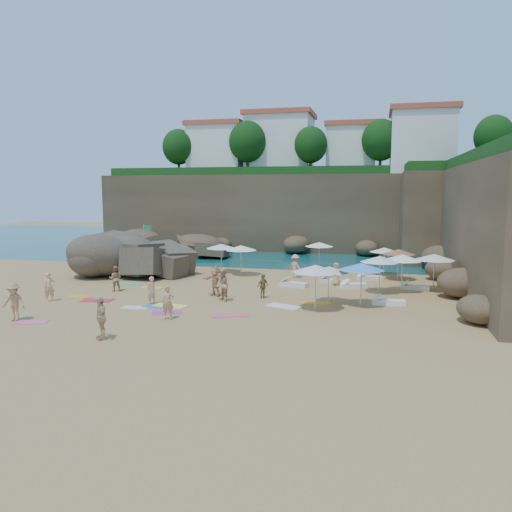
% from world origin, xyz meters
% --- Properties ---
extents(ground, '(120.00, 120.00, 0.00)m').
position_xyz_m(ground, '(0.00, 0.00, 0.00)').
color(ground, tan).
rests_on(ground, ground).
extents(seawater, '(120.00, 120.00, 0.00)m').
position_xyz_m(seawater, '(0.00, 30.00, 0.00)').
color(seawater, '#0C4751').
rests_on(seawater, ground).
extents(cliff_back, '(44.00, 8.00, 8.00)m').
position_xyz_m(cliff_back, '(2.00, 25.00, 4.00)').
color(cliff_back, brown).
rests_on(cliff_back, ground).
extents(cliff_corner, '(10.00, 12.00, 8.00)m').
position_xyz_m(cliff_corner, '(17.00, 20.00, 4.00)').
color(cliff_corner, brown).
rests_on(cliff_corner, ground).
extents(rock_promontory, '(12.00, 7.00, 2.00)m').
position_xyz_m(rock_promontory, '(-11.00, 16.00, 0.00)').
color(rock_promontory, brown).
rests_on(rock_promontory, ground).
extents(clifftop_buildings, '(28.48, 9.48, 7.00)m').
position_xyz_m(clifftop_buildings, '(2.96, 25.79, 11.24)').
color(clifftop_buildings, white).
rests_on(clifftop_buildings, cliff_back).
extents(clifftop_trees, '(35.60, 23.82, 4.40)m').
position_xyz_m(clifftop_trees, '(4.78, 19.52, 11.26)').
color(clifftop_trees, '#11380F').
rests_on(clifftop_trees, ground).
extents(marina_masts, '(3.10, 0.10, 6.00)m').
position_xyz_m(marina_masts, '(-16.50, 30.00, 3.00)').
color(marina_masts, white).
rests_on(marina_masts, ground).
extents(rock_outcrop, '(9.19, 7.66, 3.23)m').
position_xyz_m(rock_outcrop, '(-7.39, 5.64, 0.00)').
color(rock_outcrop, brown).
rests_on(rock_outcrop, ground).
extents(flag_pole, '(0.69, 0.12, 3.55)m').
position_xyz_m(flag_pole, '(-9.12, 9.23, 2.27)').
color(flag_pole, silver).
rests_on(flag_pole, ground).
extents(parasol_0, '(2.37, 2.37, 2.24)m').
position_xyz_m(parasol_0, '(-1.90, 7.57, 2.06)').
color(parasol_0, silver).
rests_on(parasol_0, ground).
extents(parasol_1, '(2.34, 2.34, 2.21)m').
position_xyz_m(parasol_1, '(5.37, 10.95, 2.03)').
color(parasol_1, silver).
rests_on(parasol_1, ground).
extents(parasol_2, '(2.23, 2.23, 2.11)m').
position_xyz_m(parasol_2, '(10.47, 9.15, 1.94)').
color(parasol_2, silver).
rests_on(parasol_2, ground).
extents(parasol_3, '(2.52, 2.52, 2.39)m').
position_xyz_m(parasol_3, '(11.48, 3.02, 2.19)').
color(parasol_3, silver).
rests_on(parasol_3, ground).
extents(parasol_5, '(2.41, 2.41, 2.28)m').
position_xyz_m(parasol_5, '(-0.02, 6.57, 2.10)').
color(parasol_5, silver).
rests_on(parasol_5, ground).
extents(parasol_6, '(2.37, 2.37, 2.24)m').
position_xyz_m(parasol_6, '(11.42, 7.21, 2.05)').
color(parasol_6, silver).
rests_on(parasol_6, ground).
extents(parasol_7, '(2.47, 2.47, 2.34)m').
position_xyz_m(parasol_7, '(10.11, 2.29, 2.15)').
color(parasol_7, silver).
rests_on(parasol_7, ground).
extents(parasol_8, '(2.52, 2.52, 2.39)m').
position_xyz_m(parasol_8, '(13.47, 3.77, 2.19)').
color(parasol_8, silver).
rests_on(parasol_8, ground).
extents(parasol_9, '(2.25, 2.25, 2.13)m').
position_xyz_m(parasol_9, '(7.28, -1.31, 1.95)').
color(parasol_9, silver).
rests_on(parasol_9, ground).
extents(parasol_10, '(2.56, 2.56, 2.42)m').
position_xyz_m(parasol_10, '(9.09, -1.58, 2.22)').
color(parasol_10, silver).
rests_on(parasol_10, ground).
extents(parasol_11, '(2.59, 2.59, 2.45)m').
position_xyz_m(parasol_11, '(6.74, -3.07, 2.25)').
color(parasol_11, silver).
rests_on(parasol_11, ground).
extents(lounger_0, '(1.86, 1.32, 0.28)m').
position_xyz_m(lounger_0, '(8.50, 3.75, 0.14)').
color(lounger_0, white).
rests_on(lounger_0, ground).
extents(lounger_1, '(1.95, 1.33, 0.29)m').
position_xyz_m(lounger_1, '(7.05, 4.84, 0.14)').
color(lounger_1, silver).
rests_on(lounger_1, ground).
extents(lounger_2, '(1.87, 1.11, 0.28)m').
position_xyz_m(lounger_2, '(9.48, 6.89, 0.14)').
color(lounger_2, white).
rests_on(lounger_2, ground).
extents(lounger_3, '(2.03, 1.18, 0.30)m').
position_xyz_m(lounger_3, '(4.58, 3.13, 0.15)').
color(lounger_3, white).
rests_on(lounger_3, ground).
extents(lounger_4, '(1.84, 0.72, 0.28)m').
position_xyz_m(lounger_4, '(12.37, 3.95, 0.14)').
color(lounger_4, white).
rests_on(lounger_4, ground).
extents(lounger_5, '(1.85, 0.77, 0.28)m').
position_xyz_m(lounger_5, '(10.63, -0.91, 0.14)').
color(lounger_5, white).
rests_on(lounger_5, ground).
extents(towel_1, '(1.72, 1.30, 0.03)m').
position_xyz_m(towel_1, '(-6.42, -8.90, 0.01)').
color(towel_1, '#DC5584').
rests_on(towel_1, ground).
extents(towel_2, '(1.61, 1.05, 0.03)m').
position_xyz_m(towel_2, '(-7.57, -3.14, 0.01)').
color(towel_2, orange).
rests_on(towel_2, ground).
extents(towel_4, '(1.97, 1.18, 0.03)m').
position_xyz_m(towel_4, '(-1.22, -4.08, 0.02)').
color(towel_4, '#FFF743').
rests_on(towel_4, ground).
extents(towel_5, '(1.47, 0.75, 0.03)m').
position_xyz_m(towel_5, '(-2.91, -4.91, 0.01)').
color(towel_5, silver).
rests_on(towel_5, ground).
extents(towel_6, '(1.70, 1.23, 0.03)m').
position_xyz_m(towel_6, '(-0.79, -5.53, 0.01)').
color(towel_6, '#B037B3').
rests_on(towel_6, ground).
extents(towel_7, '(1.89, 1.13, 0.03)m').
position_xyz_m(towel_7, '(-5.91, -3.80, 0.02)').
color(towel_7, '#CC2441').
rests_on(towel_7, ground).
extents(towel_8, '(1.64, 0.88, 0.03)m').
position_xyz_m(towel_8, '(-1.82, -4.42, 0.01)').
color(towel_8, '#237BBE').
rests_on(towel_8, ground).
extents(towel_9, '(2.13, 1.63, 0.03)m').
position_xyz_m(towel_9, '(2.62, -5.23, 0.02)').
color(towel_9, '#DC556E').
rests_on(towel_9, ground).
extents(towel_10, '(1.80, 1.18, 0.03)m').
position_xyz_m(towel_10, '(6.60, -1.49, 0.01)').
color(towel_10, '#FF9B28').
rests_on(towel_10, ground).
extents(towel_11, '(2.02, 1.57, 0.03)m').
position_xyz_m(towel_11, '(-6.77, 1.49, 0.02)').
color(towel_11, '#37C282').
rests_on(towel_11, ground).
extents(towel_12, '(1.56, 0.88, 0.03)m').
position_xyz_m(towel_12, '(-4.46, 0.59, 0.01)').
color(towel_12, '#CFD538').
rests_on(towel_12, ground).
extents(towel_13, '(2.11, 1.56, 0.03)m').
position_xyz_m(towel_13, '(4.96, -2.72, 0.02)').
color(towel_13, white).
rests_on(towel_13, ground).
extents(person_stand_0, '(0.70, 0.72, 1.67)m').
position_xyz_m(person_stand_0, '(-8.50, -4.56, 0.84)').
color(person_stand_0, tan).
rests_on(person_stand_0, ground).
extents(person_stand_1, '(0.96, 0.86, 1.63)m').
position_xyz_m(person_stand_1, '(-6.26, -1.00, 0.81)').
color(person_stand_1, '#A57752').
rests_on(person_stand_1, ground).
extents(person_stand_2, '(1.17, 1.05, 1.74)m').
position_xyz_m(person_stand_2, '(4.14, 6.43, 0.87)').
color(person_stand_2, '#E89884').
rests_on(person_stand_2, ground).
extents(person_stand_3, '(0.75, 0.92, 1.46)m').
position_xyz_m(person_stand_3, '(3.34, -0.83, 0.73)').
color(person_stand_3, olive).
rests_on(person_stand_3, ground).
extents(person_stand_4, '(0.85, 0.64, 1.55)m').
position_xyz_m(person_stand_4, '(7.27, 4.24, 0.78)').
color(person_stand_4, tan).
rests_on(person_stand_4, ground).
extents(person_stand_5, '(1.72, 0.52, 1.84)m').
position_xyz_m(person_stand_5, '(-9.53, 5.75, 0.92)').
color(person_stand_5, '#B56F5A').
rests_on(person_stand_5, ground).
extents(person_stand_6, '(0.61, 0.68, 1.57)m').
position_xyz_m(person_stand_6, '(-2.47, -3.78, 0.79)').
color(person_stand_6, '#E1977F').
rests_on(person_stand_6, ground).
extents(person_lie_0, '(1.28, 1.92, 0.50)m').
position_xyz_m(person_lie_0, '(-7.40, -8.83, 0.25)').
color(person_lie_0, tan).
rests_on(person_lie_0, ground).
extents(person_lie_1, '(2.05, 2.06, 0.45)m').
position_xyz_m(person_lie_1, '(-1.60, -10.56, 0.22)').
color(person_lie_1, tan).
rests_on(person_lie_1, ground).
extents(person_lie_3, '(2.27, 2.34, 0.48)m').
position_xyz_m(person_lie_3, '(0.41, -0.96, 0.24)').
color(person_lie_3, tan).
rests_on(person_lie_3, ground).
extents(person_lie_4, '(0.97, 1.75, 0.40)m').
position_xyz_m(person_lie_4, '(-0.16, -6.77, 0.20)').
color(person_lie_4, tan).
rests_on(person_lie_4, ground).
extents(person_lie_5, '(1.86, 2.01, 0.70)m').
position_xyz_m(person_lie_5, '(1.31, -2.26, 0.35)').
color(person_lie_5, tan).
rests_on(person_lie_5, ground).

